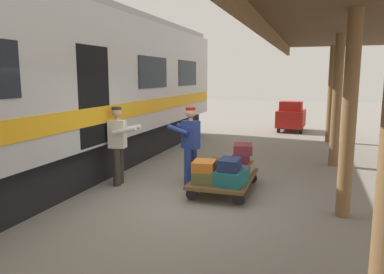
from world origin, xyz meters
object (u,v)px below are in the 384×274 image
Objects in this scene: suitcase_teal_softside at (231,177)px; suitcase_cream_canvas at (212,170)px; suitcase_tan_vintage at (241,167)px; suitcase_slate_roller at (236,172)px; suitcase_maroon_trunk at (241,158)px; luggage_cart at (224,179)px; suitcase_navy_fabric at (230,164)px; baggage_tug at (291,117)px; suitcase_orange_carryall at (204,166)px; suitcase_olive_duffel at (205,176)px; porter_by_door at (118,143)px; train_car at (33,90)px; suitcase_burgundy_valise at (243,149)px; porter_in_overalls at (190,143)px; suitcase_brown_leather at (218,165)px.

suitcase_teal_softside is 0.72m from suitcase_cream_canvas.
suitcase_tan_vintage is 1.20× the size of suitcase_slate_roller.
suitcase_cream_canvas is 0.88× the size of suitcase_maroon_trunk.
suitcase_cream_canvas reaches higher than luggage_cart.
suitcase_navy_fabric is 9.66m from baggage_tug.
suitcase_tan_vintage is 1.18× the size of suitcase_maroon_trunk.
suitcase_navy_fabric reaches higher than suitcase_teal_softside.
suitcase_olive_duffel is at bearing -161.86° from suitcase_orange_carryall.
suitcase_cream_canvas is at bearing 44.77° from suitcase_maroon_trunk.
porter_by_door reaches higher than suitcase_teal_softside.
porter_by_door is (2.55, 0.77, 0.52)m from suitcase_tan_vintage.
baggage_tug is at bearing -93.43° from suitcase_maroon_trunk.
suitcase_olive_duffel is (-3.77, -0.22, -1.64)m from train_car.
suitcase_teal_softside is (-0.25, 0.52, 0.18)m from luggage_cart.
suitcase_olive_duffel is 1.22m from suitcase_burgundy_valise.
suitcase_maroon_trunk is 2.67m from porter_by_door.
luggage_cart is 3.05× the size of suitcase_teal_softside.
luggage_cart is at bearing -0.00° from suitcase_slate_roller.
baggage_tug is at bearing -93.42° from suitcase_tan_vintage.
suitcase_teal_softside is at bearing 134.45° from suitcase_cream_canvas.
luggage_cart is 0.30m from suitcase_cream_canvas.
porter_by_door is (2.04, 0.25, 0.50)m from suitcase_cream_canvas.
suitcase_burgundy_valise is 0.29× the size of baggage_tug.
suitcase_navy_fabric is at bearing 86.73° from baggage_tug.
suitcase_burgundy_valise is (-0.54, -1.02, 0.39)m from suitcase_olive_duffel.
suitcase_teal_softside is at bearing 90.19° from suitcase_maroon_trunk.
suitcase_burgundy_valise is 0.30× the size of porter_in_overalls.
suitcase_brown_leather is 0.93× the size of suitcase_navy_fabric.
suitcase_slate_roller is at bearing -170.21° from train_car.
suitcase_burgundy_valise reaches higher than suitcase_navy_fabric.
suitcase_navy_fabric reaches higher than suitcase_olive_duffel.
luggage_cart is 3.62× the size of suitcase_maroon_trunk.
baggage_tug is (-0.55, -9.65, -0.07)m from suitcase_navy_fabric.
luggage_cart is 0.30m from suitcase_slate_roller.
suitcase_tan_vintage is at bearing -163.27° from porter_by_door.
suitcase_teal_softside reaches higher than suitcase_slate_roller.
luggage_cart is 3.06× the size of suitcase_tan_vintage.
suitcase_navy_fabric is (0.03, 1.01, 0.09)m from suitcase_maroon_trunk.
suitcase_navy_fabric is at bearing -16.78° from suitcase_teal_softside.
luggage_cart is 4.13× the size of suitcase_cream_canvas.
porter_in_overalls is (1.05, 0.32, 0.31)m from suitcase_maroon_trunk.
porter_by_door is at bearing 16.73° from suitcase_tan_vintage.
suitcase_teal_softside is 1.15m from suitcase_brown_leather.
train_car is at bearing 3.12° from suitcase_navy_fabric.
suitcase_teal_softside reaches higher than suitcase_tan_vintage.
suitcase_slate_roller is at bearing 86.29° from suitcase_burgundy_valise.
suitcase_tan_vintage is 1.26× the size of suitcase_orange_carryall.
suitcase_brown_leather is at bearing -1.96° from suitcase_maroon_trunk.
baggage_tug is at bearing -99.95° from porter_in_overalls.
suitcase_navy_fabric is (0.04, 0.51, 0.28)m from suitcase_slate_roller.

